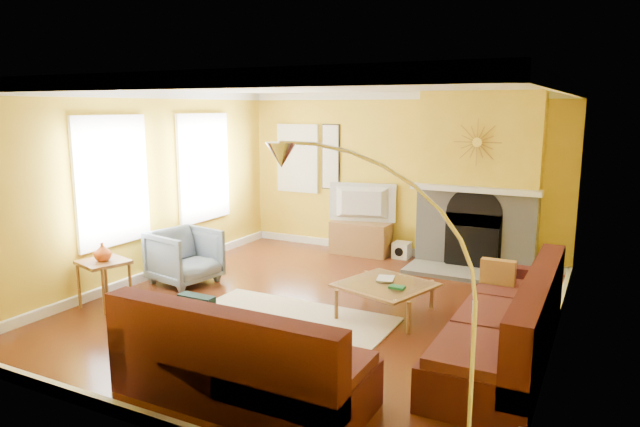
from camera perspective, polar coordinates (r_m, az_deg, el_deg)
The scene contains 27 objects.
floor at distance 7.20m, azimuth -0.51°, elevation -9.48°, with size 5.50×6.00×0.02m, color #602B14.
ceiling at distance 6.76m, azimuth -0.55°, elevation 12.71°, with size 5.50×6.00×0.02m, color white.
wall_back at distance 9.59m, azimuth 7.90°, elevation 3.86°, with size 5.50×0.02×2.70m, color gold.
wall_front at distance 4.47m, azimuth -18.87°, elevation -4.40°, with size 5.50×0.02×2.70m, color gold.
wall_left at distance 8.48m, azimuth -17.29°, elevation 2.60°, with size 0.02×6.00×2.70m, color gold.
wall_right at distance 6.09m, azimuth 23.10°, elevation -0.77°, with size 0.02×6.00×2.70m, color gold.
baseboard at distance 7.17m, azimuth -0.51°, elevation -8.96°, with size 5.50×6.00×0.12m, color white, non-canonical shape.
crown_molding at distance 6.76m, azimuth -0.55°, elevation 12.12°, with size 5.50×6.00×0.12m, color white, non-canonical shape.
window_left_near at distance 9.40m, azimuth -11.62°, elevation 4.53°, with size 0.06×1.22×1.72m, color white.
window_left_far at distance 8.02m, azimuth -20.14°, elevation 3.07°, with size 0.06×1.22×1.72m, color white.
window_back at distance 10.31m, azimuth -2.22°, elevation 5.54°, with size 0.82×0.06×1.22m, color white.
wall_art at distance 10.01m, azimuth 1.06°, elevation 5.68°, with size 0.34×0.04×1.14m, color white.
fireplace at distance 9.03m, azimuth 15.56°, elevation 3.15°, with size 1.80×0.40×2.70m, color gray, non-canonical shape.
mantel at distance 8.81m, azimuth 15.20°, elevation 2.34°, with size 1.92×0.22×0.08m, color white.
hearth at distance 8.77m, azimuth 14.38°, elevation -5.83°, with size 1.80×0.70×0.06m, color gray.
sunburst at distance 8.75m, azimuth 15.44°, elevation 6.88°, with size 0.70×0.04×0.70m, color olive, non-canonical shape.
rug at distance 6.62m, azimuth -4.27°, elevation -11.20°, with size 2.40×1.80×0.02m, color beige.
sectional_sofa at distance 5.87m, azimuth 4.87°, elevation -9.49°, with size 3.35×3.65×0.90m, color #471916, non-canonical shape.
coffee_table at distance 6.97m, azimuth 6.54°, elevation -8.45°, with size 0.98×0.98×0.39m, color white, non-canonical shape.
media_console at distance 9.68m, azimuth 4.09°, elevation -2.47°, with size 1.00×0.45×0.55m, color olive.
tv at distance 9.57m, azimuth 4.14°, elevation 1.04°, with size 1.13×0.15×0.65m, color black.
subwoofer at distance 9.52m, azimuth 8.17°, elevation -3.65°, with size 0.27×0.27×0.27m, color white.
armchair at distance 8.29m, azimuth -13.36°, elevation -4.20°, with size 0.82×0.84×0.77m, color slate.
side_table at distance 7.67m, azimuth -20.72°, elevation -6.54°, with size 0.53×0.53×0.58m, color olive, non-canonical shape.
vase at distance 7.56m, azimuth -20.92°, elevation -3.60°, with size 0.22×0.22×0.23m, color #D8591E.
book at distance 7.05m, azimuth 5.74°, elevation -6.46°, with size 0.20×0.27×0.03m, color white.
arc_lamp at distance 3.74m, azimuth 5.84°, elevation -10.64°, with size 1.41×0.36×2.23m, color silver, non-canonical shape.
Camera 1 is at (3.15, -5.98, 2.47)m, focal length 32.00 mm.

